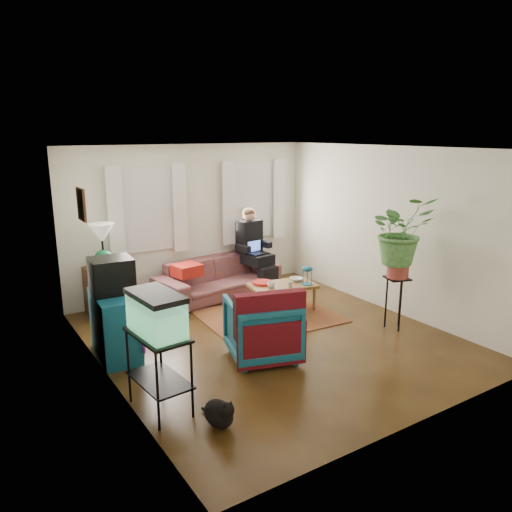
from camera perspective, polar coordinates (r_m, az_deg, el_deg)
floor at (r=7.07m, az=1.77°, el=-9.35°), size 4.50×5.00×0.01m
ceiling at (r=6.49m, az=1.95°, el=12.21°), size 4.50×5.00×0.01m
wall_back at (r=8.79m, az=-7.41°, el=4.09°), size 4.50×0.01×2.60m
wall_front at (r=4.88m, az=18.70°, el=-4.74°), size 4.50×0.01×2.60m
wall_left at (r=5.73m, az=-17.05°, el=-1.84°), size 0.01×5.00×2.60m
wall_right at (r=8.12m, az=15.09°, el=2.88°), size 0.01×5.00×2.60m
window_left at (r=8.43m, az=-12.34°, el=5.17°), size 1.08×0.04×1.38m
window_right at (r=9.33m, az=-0.41°, el=6.33°), size 1.08×0.04×1.38m
curtains_left at (r=8.36m, az=-12.14°, el=5.10°), size 1.36×0.06×1.50m
curtains_right at (r=9.26m, az=-0.14°, el=6.28°), size 1.36×0.06×1.50m
picture_frame at (r=6.42m, az=-19.27°, el=5.59°), size 0.04×0.32×0.40m
area_rug at (r=7.83m, az=1.50°, el=-6.90°), size 2.10×1.73×0.01m
sofa at (r=8.71m, az=-4.34°, el=-1.76°), size 2.34×1.20×0.87m
seated_person at (r=9.14m, az=-0.33°, el=0.52°), size 0.65×0.76×1.33m
side_table at (r=8.16m, az=-16.76°, el=-3.85°), size 0.59×0.59×0.76m
table_lamp at (r=7.98m, az=-17.12°, el=1.00°), size 0.45×0.45×0.70m
dresser at (r=6.64m, az=-15.80°, el=-7.63°), size 0.53×0.95×0.83m
crt_tv at (r=6.53m, az=-16.19°, el=-2.13°), size 0.54×0.50×0.44m
aquarium_stand at (r=5.33m, az=-10.99°, el=-12.89°), size 0.49×0.79×0.84m
aquarium at (r=5.07m, az=-11.33°, el=-6.41°), size 0.44×0.72×0.44m
black_cat at (r=5.10m, az=-4.30°, el=-17.25°), size 0.27×0.40×0.33m
armchair at (r=6.35m, az=0.71°, el=-7.93°), size 1.03×0.99×0.86m
serape_throw at (r=5.99m, az=1.64°, el=-7.48°), size 0.89×0.44×0.71m
coffee_table at (r=8.05m, az=3.03°, el=-4.73°), size 1.14×0.76×0.44m
cup_a at (r=7.79m, az=1.75°, el=-3.32°), size 0.14×0.14×0.09m
cup_b at (r=7.84m, az=3.90°, el=-3.25°), size 0.11×0.11×0.09m
bowl at (r=8.17m, az=4.61°, el=-2.67°), size 0.24×0.24×0.05m
snack_tray at (r=7.99m, az=0.76°, el=-3.07°), size 0.38×0.38×0.04m
birdcage at (r=7.97m, az=5.87°, el=-2.19°), size 0.20×0.20×0.31m
plant_stand at (r=7.55m, az=15.65°, el=-5.19°), size 0.41×0.41×0.77m
potted_plant at (r=7.30m, az=16.12°, el=1.65°), size 1.07×0.99×0.98m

